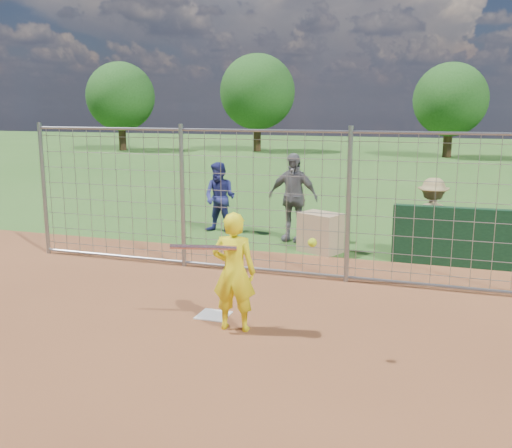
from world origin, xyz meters
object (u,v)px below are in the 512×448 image
(batter, at_px, (234,272))
(bystander_b, at_px, (293,197))
(equipment_bin, at_px, (320,233))
(bystander_c, at_px, (432,219))
(bystander_a, at_px, (220,198))

(batter, relative_size, bystander_b, 0.82)
(batter, relative_size, equipment_bin, 1.98)
(batter, height_order, equipment_bin, batter)
(bystander_b, height_order, bystander_c, bystander_b)
(bystander_b, xyz_separation_m, bystander_c, (2.93, -0.71, -0.17))
(bystander_a, bearing_deg, equipment_bin, -14.24)
(equipment_bin, bearing_deg, bystander_a, -178.12)
(bystander_c, relative_size, equipment_bin, 1.98)
(batter, bearing_deg, bystander_b, -89.44)
(bystander_a, height_order, equipment_bin, bystander_a)
(bystander_c, bearing_deg, equipment_bin, -3.07)
(batter, bearing_deg, bystander_c, -123.27)
(batter, relative_size, bystander_a, 0.96)
(bystander_a, relative_size, equipment_bin, 2.06)
(bystander_c, bearing_deg, bystander_b, -19.30)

